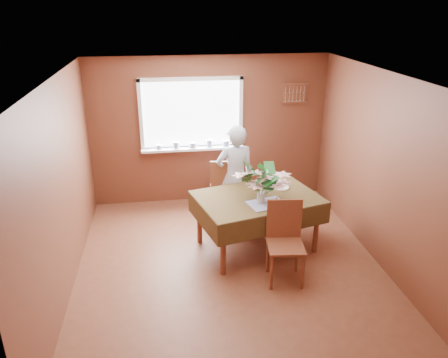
{
  "coord_description": "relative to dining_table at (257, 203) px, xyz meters",
  "views": [
    {
      "loc": [
        -0.8,
        -4.88,
        3.29
      ],
      "look_at": [
        0.0,
        0.55,
        1.05
      ],
      "focal_mm": 35.0,
      "sensor_mm": 36.0,
      "label": 1
    }
  ],
  "objects": [
    {
      "name": "seated_woman",
      "position": [
        -0.19,
        0.73,
        0.11
      ],
      "size": [
        0.62,
        0.43,
        1.62
      ],
      "primitive_type": "imported",
      "rotation": [
        0.0,
        0.0,
        3.22
      ],
      "color": "white",
      "rests_on": "floor"
    },
    {
      "name": "spoon_rack",
      "position": [
        0.99,
        1.75,
        1.15
      ],
      "size": [
        0.44,
        0.05,
        0.33
      ],
      "color": "brown",
      "rests_on": "wall_back"
    },
    {
      "name": "wall_left",
      "position": [
        -2.46,
        -0.46,
        0.55
      ],
      "size": [
        0.0,
        4.5,
        4.5
      ],
      "primitive_type": "plane",
      "rotation": [
        1.57,
        0.0,
        1.57
      ],
      "color": "brown",
      "rests_on": "floor"
    },
    {
      "name": "chair_near",
      "position": [
        0.19,
        -0.75,
        -0.14
      ],
      "size": [
        0.49,
        0.49,
        1.03
      ],
      "rotation": [
        0.0,
        0.0,
        -0.11
      ],
      "color": "brown",
      "rests_on": "floor"
    },
    {
      "name": "flower_bouquet",
      "position": [
        0.0,
        -0.18,
        0.42
      ],
      "size": [
        0.58,
        0.58,
        0.49
      ],
      "rotation": [
        0.0,
        0.0,
        -0.38
      ],
      "color": "white",
      "rests_on": "dining_table"
    },
    {
      "name": "side_plate",
      "position": [
        0.4,
        0.24,
        0.1
      ],
      "size": [
        0.33,
        0.33,
        0.01
      ],
      "primitive_type": "cylinder",
      "rotation": [
        0.0,
        0.0,
        0.68
      ],
      "color": "white",
      "rests_on": "dining_table"
    },
    {
      "name": "window_assembly",
      "position": [
        -0.75,
        1.73,
        0.65
      ],
      "size": [
        1.72,
        0.2,
        1.22
      ],
      "color": "white",
      "rests_on": "wall_back"
    },
    {
      "name": "floor",
      "position": [
        -0.46,
        -0.46,
        -0.7
      ],
      "size": [
        4.5,
        4.5,
        0.0
      ],
      "primitive_type": "plane",
      "color": "brown",
      "rests_on": "ground"
    },
    {
      "name": "table_knife",
      "position": [
        0.22,
        -0.22,
        0.11
      ],
      "size": [
        0.05,
        0.22,
        0.0
      ],
      "primitive_type": "cube",
      "rotation": [
        0.0,
        0.0,
        -0.15
      ],
      "color": "silver",
      "rests_on": "dining_table"
    },
    {
      "name": "wall_back",
      "position": [
        -0.46,
        1.79,
        0.55
      ],
      "size": [
        4.0,
        0.0,
        4.0
      ],
      "primitive_type": "plane",
      "rotation": [
        1.57,
        0.0,
        0.0
      ],
      "color": "brown",
      "rests_on": "floor"
    },
    {
      "name": "wall_right",
      "position": [
        1.54,
        -0.46,
        0.55
      ],
      "size": [
        0.0,
        4.5,
        4.5
      ],
      "primitive_type": "plane",
      "rotation": [
        1.57,
        0.0,
        -1.57
      ],
      "color": "brown",
      "rests_on": "floor"
    },
    {
      "name": "wall_front",
      "position": [
        -0.46,
        -2.71,
        0.55
      ],
      "size": [
        4.0,
        0.0,
        4.0
      ],
      "primitive_type": "plane",
      "rotation": [
        -1.57,
        0.0,
        0.0
      ],
      "color": "brown",
      "rests_on": "floor"
    },
    {
      "name": "chair_far",
      "position": [
        -0.32,
        0.88,
        -0.13
      ],
      "size": [
        0.5,
        0.5,
        1.06
      ],
      "rotation": [
        0.0,
        0.0,
        3.04
      ],
      "color": "brown",
      "rests_on": "floor"
    },
    {
      "name": "ceiling",
      "position": [
        -0.46,
        -0.46,
        1.8
      ],
      "size": [
        4.5,
        4.5,
        0.0
      ],
      "primitive_type": "plane",
      "rotation": [
        3.14,
        0.0,
        0.0
      ],
      "color": "white",
      "rests_on": "wall_back"
    },
    {
      "name": "dining_table",
      "position": [
        0.0,
        0.0,
        0.0
      ],
      "size": [
        1.87,
        1.5,
        0.8
      ],
      "rotation": [
        0.0,
        0.0,
        0.25
      ],
      "color": "brown",
      "rests_on": "floor"
    }
  ]
}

